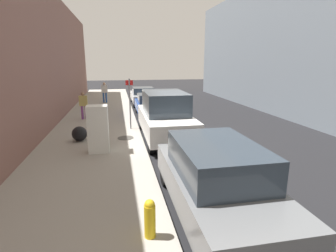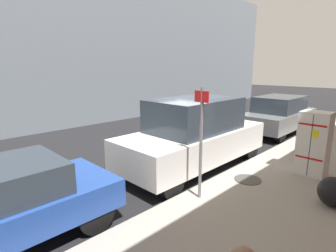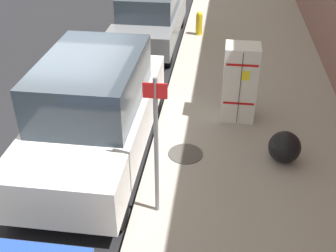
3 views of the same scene
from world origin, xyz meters
name	(u,v)px [view 3 (image 3 of 3)]	position (x,y,z in m)	size (l,w,h in m)	color
ground_plane	(70,142)	(0.00, 0.00, 0.00)	(80.00, 80.00, 0.00)	black
sidewalk_slab	(254,154)	(-3.96, 0.00, 0.07)	(4.30, 44.00, 0.13)	#9E998E
discarded_refrigerator	(240,83)	(-3.59, -1.34, 1.01)	(0.75, 0.62, 1.76)	silver
manhole_cover	(185,154)	(-2.55, 0.29, 0.14)	(0.70, 0.70, 0.02)	#47443F
street_sign_post	(156,142)	(-2.23, 1.95, 1.54)	(0.36, 0.07, 2.51)	slate
fire_hydrant	(199,23)	(-2.33, -6.65, 0.54)	(0.22, 0.22, 0.79)	gold
trash_bag	(285,147)	(-4.49, 0.23, 0.45)	(0.64, 0.64, 0.64)	black
parked_suv_gray	(150,17)	(-0.76, -5.99, 0.89)	(1.91, 4.65, 1.74)	slate
parked_van_white	(95,110)	(-0.76, 0.33, 1.06)	(2.01, 5.03, 2.15)	silver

